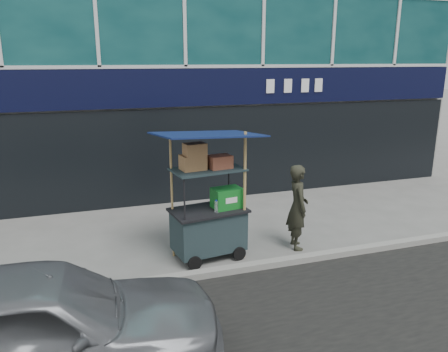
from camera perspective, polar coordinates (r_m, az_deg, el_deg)
name	(u,v)px	position (r m, az deg, el deg)	size (l,w,h in m)	color
ground	(240,266)	(7.97, 2.07, -11.66)	(80.00, 80.00, 0.00)	#62615D
curb	(244,268)	(7.77, 2.59, -11.89)	(80.00, 0.18, 0.12)	gray
vendor_cart	(209,214)	(7.99, -1.92, -4.95)	(1.95, 1.50, 2.41)	#19292A
vendor_man	(298,207)	(8.51, 9.59, -4.00)	(0.61, 0.40, 1.66)	#27271D
parked_car	(35,327)	(5.51, -23.50, -17.65)	(1.69, 4.20, 1.43)	slate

